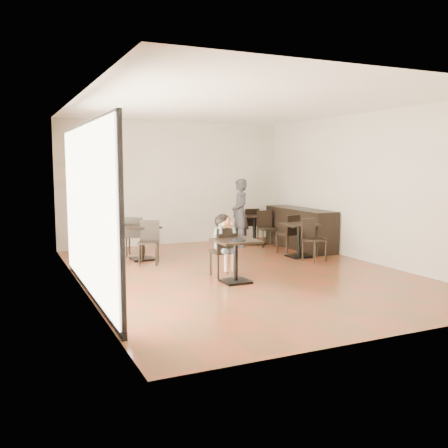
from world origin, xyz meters
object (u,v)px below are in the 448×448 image
child (223,246)px  adult_patron (240,213)px  cafe_table_mid (299,240)px  chair_left_a (135,236)px  cafe_table_left (142,243)px  cafe_table_back (255,229)px  chair_left_b (149,243)px  child_table (236,261)px  child_chair (223,252)px  chair_mid_a (288,234)px  chair_back_b (267,229)px  chair_mid_b (314,240)px  chair_back_a (250,225)px

child → adult_patron: bearing=58.3°
cafe_table_mid → chair_left_a: 3.75m
cafe_table_left → cafe_table_back: bearing=16.2°
cafe_table_mid → chair_left_b: 3.39m
child_table → cafe_table_left: size_ratio=1.02×
child_chair → cafe_table_mid: (2.37, 1.06, -0.08)m
cafe_table_back → chair_left_b: size_ratio=0.83×
chair_mid_a → chair_back_b: chair_mid_a is taller
chair_left_b → chair_back_b: (3.40, 0.97, -0.00)m
cafe_table_mid → chair_mid_a: chair_mid_a is taller
child_table → cafe_table_back: (2.38, 3.75, -0.01)m
chair_left_b → cafe_table_left: bearing=114.3°
child_table → chair_mid_a: bearing=41.8°
adult_patron → chair_left_a: 2.78m
child_chair → child: (0.00, 0.00, 0.12)m
adult_patron → cafe_table_mid: (0.58, -1.84, -0.49)m
chair_mid_b → chair_back_b: bearing=76.9°
chair_mid_a → chair_back_b: (0.03, 1.04, -0.00)m
cafe_table_back → chair_mid_a: 1.59m
chair_back_a → cafe_table_mid: bearing=95.8°
chair_mid_b → chair_back_a: bearing=77.1°
chair_mid_a → chair_back_b: bearing=-103.8°
chair_left_a → chair_left_b: same height
child_table → cafe_table_mid: (2.37, 1.61, -0.00)m
child_chair → chair_back_a: (2.44, 3.61, -0.01)m
child_table → cafe_table_back: size_ratio=1.02×
child → cafe_table_back: child is taller
chair_mid_a → chair_left_b: 3.37m
chair_left_a → chair_back_a: bearing=-141.9°
child_table → chair_left_b: bearing=113.1°
cafe_table_back → chair_back_b: chair_back_b is taller
child → chair_back_b: (2.44, 2.65, -0.13)m
child → chair_left_b: size_ratio=1.28×
cafe_table_mid → child: bearing=-155.9°
child_table → adult_patron: size_ratio=0.44×
chair_left_a → chair_back_a: (3.40, 0.83, -0.00)m
cafe_table_back → chair_left_b: (-3.33, -1.52, 0.08)m
chair_left_b → cafe_table_back: bearing=48.8°
child_chair → chair_back_a: 4.36m
child → chair_left_b: 1.94m
cafe_table_mid → chair_left_b: size_ratio=0.84×
chair_back_b → child: bearing=-125.4°
cafe_table_left → cafe_table_back: size_ratio=1.00×
chair_mid_a → chair_back_a: (0.03, 2.00, -0.00)m
cafe_table_left → chair_left_a: 0.56m
cafe_table_left → chair_back_a: bearing=22.1°
cafe_table_left → chair_mid_a: size_ratio=0.82×
chair_back_b → cafe_table_back: bearing=103.9°
chair_back_b → chair_left_a: bearing=-175.0°
child_table → chair_mid_b: chair_mid_b is taller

